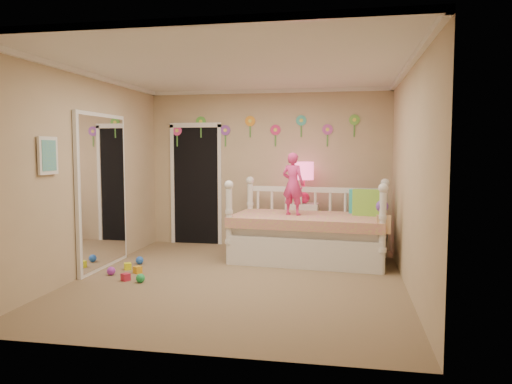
% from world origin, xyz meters
% --- Properties ---
extents(floor, '(4.00, 4.50, 0.01)m').
position_xyz_m(floor, '(0.00, 0.00, 0.00)').
color(floor, '#7F684C').
rests_on(floor, ground).
extents(ceiling, '(4.00, 4.50, 0.01)m').
position_xyz_m(ceiling, '(0.00, 0.00, 2.60)').
color(ceiling, white).
rests_on(ceiling, floor).
extents(back_wall, '(4.00, 0.01, 2.60)m').
position_xyz_m(back_wall, '(0.00, 2.25, 1.30)').
color(back_wall, tan).
rests_on(back_wall, floor).
extents(left_wall, '(0.01, 4.50, 2.60)m').
position_xyz_m(left_wall, '(-2.00, 0.00, 1.30)').
color(left_wall, tan).
rests_on(left_wall, floor).
extents(right_wall, '(0.01, 4.50, 2.60)m').
position_xyz_m(right_wall, '(2.00, 0.00, 1.30)').
color(right_wall, tan).
rests_on(right_wall, floor).
extents(crown_molding, '(4.00, 4.50, 0.06)m').
position_xyz_m(crown_molding, '(0.00, 0.00, 2.57)').
color(crown_molding, white).
rests_on(crown_molding, ceiling).
extents(daybed, '(2.32, 1.39, 1.20)m').
position_xyz_m(daybed, '(0.76, 1.25, 0.60)').
color(daybed, white).
rests_on(daybed, floor).
extents(pillow_turquoise, '(0.38, 0.22, 0.36)m').
position_xyz_m(pillow_turquoise, '(1.52, 1.56, 0.85)').
color(pillow_turquoise, '#28CBAC').
rests_on(pillow_turquoise, daybed).
extents(pillow_lime, '(0.42, 0.24, 0.38)m').
position_xyz_m(pillow_lime, '(1.59, 1.35, 0.86)').
color(pillow_lime, '#86CE3F').
rests_on(pillow_lime, daybed).
extents(child, '(0.38, 0.31, 0.90)m').
position_xyz_m(child, '(0.53, 1.22, 1.12)').
color(child, '#EC3586').
rests_on(child, daybed).
extents(nightstand, '(0.46, 0.35, 0.76)m').
position_xyz_m(nightstand, '(0.62, 1.97, 0.38)').
color(nightstand, white).
rests_on(nightstand, floor).
extents(table_lamp, '(0.30, 0.30, 0.66)m').
position_xyz_m(table_lamp, '(0.62, 1.97, 1.20)').
color(table_lamp, '#F92161').
rests_on(table_lamp, nightstand).
extents(closet_doorway, '(0.90, 0.04, 2.07)m').
position_xyz_m(closet_doorway, '(-1.25, 2.23, 1.03)').
color(closet_doorway, black).
rests_on(closet_doorway, back_wall).
extents(flower_decals, '(3.40, 0.02, 0.50)m').
position_xyz_m(flower_decals, '(-0.09, 2.24, 1.94)').
color(flower_decals, '#B2668C').
rests_on(flower_decals, back_wall).
extents(mirror_closet, '(0.07, 1.30, 2.10)m').
position_xyz_m(mirror_closet, '(-1.96, 0.30, 1.05)').
color(mirror_closet, white).
rests_on(mirror_closet, left_wall).
extents(wall_picture, '(0.05, 0.34, 0.42)m').
position_xyz_m(wall_picture, '(-1.97, -0.90, 1.55)').
color(wall_picture, white).
rests_on(wall_picture, left_wall).
extents(hanging_bag, '(0.20, 0.16, 0.36)m').
position_xyz_m(hanging_bag, '(1.75, 0.66, 0.73)').
color(hanging_bag, beige).
rests_on(hanging_bag, daybed).
extents(toy_scatter, '(1.23, 1.50, 0.11)m').
position_xyz_m(toy_scatter, '(-1.50, 0.23, 0.06)').
color(toy_scatter, '#996666').
rests_on(toy_scatter, floor).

